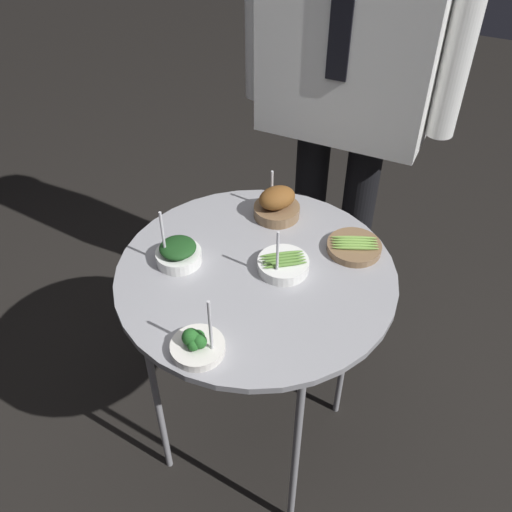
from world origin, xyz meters
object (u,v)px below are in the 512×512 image
at_px(bowl_spinach_back_left, 178,253).
at_px(bowl_asparagus_far_rim, 354,247).
at_px(bowl_asparagus_front_right, 283,264).
at_px(bowl_roast_mid_left, 277,205).
at_px(serving_cart, 256,287).
at_px(waiter_figure, 351,51).
at_px(bowl_broccoli_front_left, 197,345).

xyz_separation_m(bowl_spinach_back_left, bowl_asparagus_far_rim, (0.39, 0.23, -0.02)).
distance_m(bowl_asparagus_far_rim, bowl_asparagus_front_right, 0.20).
bearing_deg(bowl_asparagus_far_rim, bowl_roast_mid_left, 168.06).
distance_m(serving_cart, waiter_figure, 0.71).
distance_m(bowl_asparagus_front_right, waiter_figure, 0.64).
bearing_deg(waiter_figure, bowl_broccoli_front_left, -91.66).
relative_size(bowl_broccoli_front_left, bowl_asparagus_front_right, 1.12).
height_order(bowl_asparagus_far_rim, bowl_broccoli_front_left, bowl_broccoli_front_left).
relative_size(serving_cart, bowl_asparagus_front_right, 5.25).
relative_size(bowl_asparagus_far_rim, waiter_figure, 0.08).
bearing_deg(bowl_broccoli_front_left, bowl_roast_mid_left, 93.96).
xyz_separation_m(bowl_roast_mid_left, bowl_spinach_back_left, (-0.15, -0.28, -0.01)).
distance_m(bowl_roast_mid_left, bowl_spinach_back_left, 0.31).
height_order(bowl_asparagus_front_right, waiter_figure, waiter_figure).
relative_size(serving_cart, bowl_roast_mid_left, 5.81).
bearing_deg(bowl_spinach_back_left, bowl_roast_mid_left, 61.88).
height_order(serving_cart, bowl_asparagus_far_rim, bowl_asparagus_far_rim).
relative_size(serving_cart, bowl_spinach_back_left, 4.67).
bearing_deg(serving_cart, waiter_figure, 88.36).
bearing_deg(waiter_figure, bowl_spinach_back_left, -108.17).
distance_m(bowl_asparagus_far_rim, bowl_broccoli_front_left, 0.50).
bearing_deg(bowl_roast_mid_left, bowl_spinach_back_left, -118.12).
height_order(bowl_roast_mid_left, waiter_figure, waiter_figure).
xyz_separation_m(serving_cart, bowl_broccoli_front_left, (-0.01, -0.28, 0.07)).
xyz_separation_m(serving_cart, bowl_asparagus_front_right, (0.06, 0.03, 0.07)).
xyz_separation_m(bowl_spinach_back_left, bowl_broccoli_front_left, (0.18, -0.23, -0.01)).
bearing_deg(bowl_broccoli_front_left, bowl_asparagus_front_right, 78.11).
bearing_deg(serving_cart, bowl_asparagus_front_right, 30.76).
bearing_deg(bowl_spinach_back_left, waiter_figure, 71.83).
xyz_separation_m(bowl_spinach_back_left, bowl_asparagus_front_right, (0.25, 0.08, -0.01)).
bearing_deg(serving_cart, bowl_spinach_back_left, -165.87).
height_order(bowl_asparagus_far_rim, bowl_asparagus_front_right, bowl_asparagus_front_right).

